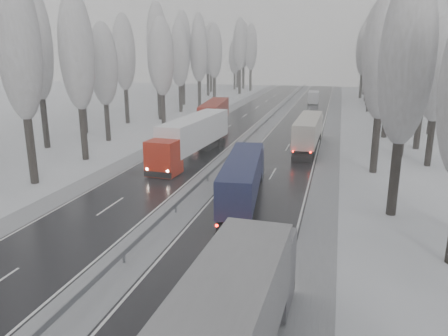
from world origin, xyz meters
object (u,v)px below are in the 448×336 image
at_px(truck_blue_box, 244,175).
at_px(truck_cream_box, 309,130).
at_px(box_truck_distant, 314,97).
at_px(truck_red_white, 192,136).
at_px(truck_red_red, 213,115).

distance_m(truck_blue_box, truck_cream_box, 21.05).
xyz_separation_m(truck_cream_box, box_truck_distant, (-2.24, 46.31, -0.91)).
bearing_deg(truck_blue_box, truck_red_white, 117.88).
xyz_separation_m(truck_cream_box, truck_red_white, (-11.69, -8.73, 0.33)).
height_order(box_truck_distant, truck_red_white, truck_red_white).
bearing_deg(truck_blue_box, box_truck_distant, 82.33).
bearing_deg(truck_cream_box, truck_red_white, -142.32).
height_order(truck_cream_box, truck_red_white, truck_red_white).
distance_m(truck_cream_box, truck_red_white, 14.59).
distance_m(truck_red_white, truck_red_red, 16.67).
xyz_separation_m(truck_blue_box, truck_red_red, (-10.69, 28.54, 0.22)).
height_order(box_truck_distant, truck_red_red, truck_red_red).
bearing_deg(truck_blue_box, truck_cream_box, 74.05).
bearing_deg(truck_red_red, box_truck_distant, 66.02).
bearing_deg(box_truck_distant, truck_blue_box, -92.56).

